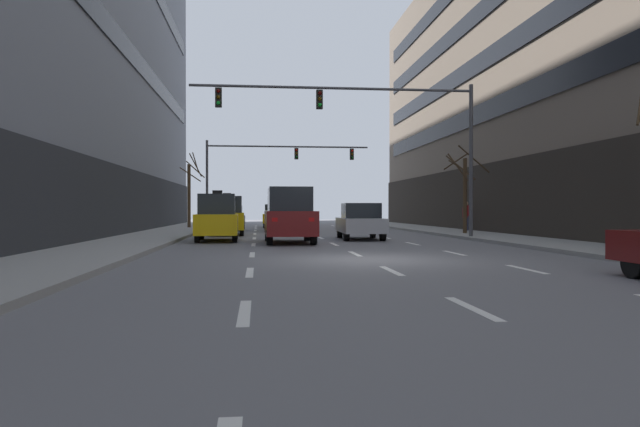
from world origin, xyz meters
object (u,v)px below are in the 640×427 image
object	(u,v)px
car_driving_4	(230,218)
street_tree_0	(190,192)
traffic_signal_0	(375,121)
taxi_driving_6	(282,213)
taxi_driving_2	(227,216)
car_driving_0	(360,222)
pedestrian_1	(465,216)
taxi_driving_1	(217,218)
traffic_signal_1	(267,163)
car_driving_5	(289,215)
taxi_driving_3	(277,216)
street_tree_1	(464,189)
pedestrian_0	(467,214)

from	to	relation	value
car_driving_4	street_tree_0	bearing A→B (deg)	143.91
traffic_signal_0	taxi_driving_6	bearing A→B (deg)	108.31
taxi_driving_2	traffic_signal_0	world-z (taller)	traffic_signal_0
car_driving_4	traffic_signal_0	world-z (taller)	traffic_signal_0
car_driving_0	pedestrian_1	bearing A→B (deg)	35.11
taxi_driving_1	traffic_signal_0	size ratio (longest dim) A/B	0.33
street_tree_0	traffic_signal_1	bearing A→B (deg)	31.38
car_driving_0	traffic_signal_0	world-z (taller)	traffic_signal_0
car_driving_0	car_driving_5	size ratio (longest dim) A/B	0.95
taxi_driving_2	taxi_driving_3	world-z (taller)	taxi_driving_2
taxi_driving_2	pedestrian_1	distance (m)	12.92
street_tree_1	street_tree_0	bearing A→B (deg)	143.32
traffic_signal_0	taxi_driving_3	bearing A→B (deg)	101.66
taxi_driving_1	street_tree_0	size ratio (longest dim) A/B	0.83
taxi_driving_1	taxi_driving_2	size ratio (longest dim) A/B	0.98
car_driving_5	taxi_driving_6	bearing A→B (deg)	89.04
traffic_signal_1	traffic_signal_0	bearing A→B (deg)	-75.65
street_tree_1	pedestrian_0	bearing A→B (deg)	68.34
taxi_driving_3	traffic_signal_0	bearing A→B (deg)	-78.34
pedestrian_1	car_driving_4	bearing A→B (deg)	150.27
car_driving_0	taxi_driving_2	bearing A→B (deg)	140.70
taxi_driving_2	taxi_driving_6	distance (m)	6.39
traffic_signal_0	street_tree_1	distance (m)	6.96
taxi_driving_3	car_driving_5	bearing A→B (deg)	-90.33
taxi_driving_3	traffic_signal_0	size ratio (longest dim) A/B	0.37
traffic_signal_0	car_driving_5	bearing A→B (deg)	-153.39
taxi_driving_2	traffic_signal_1	xyz separation A→B (m)	(2.28, 12.21, 3.78)
traffic_signal_1	street_tree_0	size ratio (longest dim) A/B	2.38
taxi_driving_2	street_tree_0	distance (m)	9.60
traffic_signal_0	street_tree_1	xyz separation A→B (m)	(5.36, 3.34, -2.93)
traffic_signal_1	street_tree_0	distance (m)	6.56
taxi_driving_2	car_driving_5	size ratio (longest dim) A/B	0.92
taxi_driving_3	pedestrian_1	distance (m)	16.59
car_driving_5	car_driving_0	bearing A→B (deg)	36.10
taxi_driving_2	pedestrian_0	bearing A→B (deg)	5.46
pedestrian_1	traffic_signal_0	bearing A→B (deg)	-139.68
car_driving_5	traffic_signal_0	xyz separation A→B (m)	(3.93, 1.97, 4.22)
taxi_driving_2	street_tree_1	world-z (taller)	street_tree_1
car_driving_0	car_driving_5	bearing A→B (deg)	-143.90
car_driving_0	taxi_driving_6	world-z (taller)	taxi_driving_6
street_tree_1	pedestrian_1	distance (m)	2.39
taxi_driving_2	taxi_driving_1	bearing A→B (deg)	-90.99
car_driving_5	street_tree_1	distance (m)	10.78
taxi_driving_1	traffic_signal_0	world-z (taller)	traffic_signal_0
traffic_signal_0	pedestrian_0	xyz separation A→B (m)	(6.80, 6.95, -4.23)
taxi_driving_6	street_tree_0	world-z (taller)	street_tree_0
taxi_driving_1	car_driving_0	bearing A→B (deg)	6.60
traffic_signal_1	taxi_driving_2	bearing A→B (deg)	-100.59
car_driving_4	street_tree_1	xyz separation A→B (m)	(12.39, -9.27, 1.62)
taxi_driving_3	street_tree_1	world-z (taller)	street_tree_1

